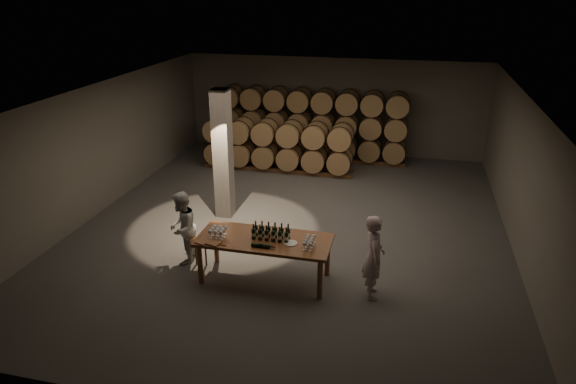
% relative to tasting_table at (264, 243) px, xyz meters
% --- Properties ---
extents(room, '(12.00, 12.00, 12.00)m').
position_rel_tasting_table_xyz_m(room, '(-1.80, 2.70, 0.80)').
color(room, '#565350').
rests_on(room, ground).
extents(tasting_table, '(2.60, 1.10, 0.90)m').
position_rel_tasting_table_xyz_m(tasting_table, '(0.00, 0.00, 0.00)').
color(tasting_table, brown).
rests_on(tasting_table, ground).
extents(barrel_stack_back, '(6.26, 0.95, 2.31)m').
position_rel_tasting_table_xyz_m(barrel_stack_back, '(-0.57, 7.70, 0.40)').
color(barrel_stack_back, brown).
rests_on(barrel_stack_back, ground).
extents(barrel_stack_front, '(4.70, 0.95, 1.57)m').
position_rel_tasting_table_xyz_m(barrel_stack_front, '(-1.35, 6.30, 0.03)').
color(barrel_stack_front, brown).
rests_on(barrel_stack_front, ground).
extents(bottle_cluster, '(0.73, 0.23, 0.32)m').
position_rel_tasting_table_xyz_m(bottle_cluster, '(0.13, 0.02, 0.22)').
color(bottle_cluster, black).
rests_on(bottle_cluster, tasting_table).
extents(lying_bottles, '(0.45, 0.08, 0.08)m').
position_rel_tasting_table_xyz_m(lying_bottles, '(0.05, -0.35, 0.14)').
color(lying_bottles, black).
rests_on(lying_bottles, tasting_table).
extents(glass_cluster_left, '(0.31, 0.31, 0.19)m').
position_rel_tasting_table_xyz_m(glass_cluster_left, '(-0.91, -0.11, 0.24)').
color(glass_cluster_left, silver).
rests_on(glass_cluster_left, tasting_table).
extents(glass_cluster_right, '(0.19, 0.41, 0.17)m').
position_rel_tasting_table_xyz_m(glass_cluster_right, '(0.90, -0.09, 0.23)').
color(glass_cluster_right, silver).
rests_on(glass_cluster_right, tasting_table).
extents(plate, '(0.26, 0.26, 0.01)m').
position_rel_tasting_table_xyz_m(plate, '(0.54, -0.07, 0.11)').
color(plate, white).
rests_on(plate, tasting_table).
extents(notebook_near, '(0.30, 0.27, 0.03)m').
position_rel_tasting_table_xyz_m(notebook_near, '(-0.88, -0.42, 0.12)').
color(notebook_near, brown).
rests_on(notebook_near, tasting_table).
extents(notebook_corner, '(0.30, 0.34, 0.02)m').
position_rel_tasting_table_xyz_m(notebook_corner, '(-1.10, -0.38, 0.12)').
color(notebook_corner, brown).
rests_on(notebook_corner, tasting_table).
extents(pen, '(0.15, 0.02, 0.01)m').
position_rel_tasting_table_xyz_m(pen, '(-0.68, -0.45, 0.11)').
color(pen, black).
rests_on(pen, tasting_table).
extents(stool, '(0.37, 0.37, 0.61)m').
position_rel_tasting_table_xyz_m(stool, '(-1.44, 0.16, -0.29)').
color(stool, brown).
rests_on(stool, ground).
extents(person_man, '(0.50, 0.66, 1.64)m').
position_rel_tasting_table_xyz_m(person_man, '(2.11, -0.07, 0.03)').
color(person_man, beige).
rests_on(person_man, ground).
extents(person_woman, '(0.68, 0.82, 1.56)m').
position_rel_tasting_table_xyz_m(person_woman, '(-1.85, 0.29, -0.02)').
color(person_woman, silver).
rests_on(person_woman, ground).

